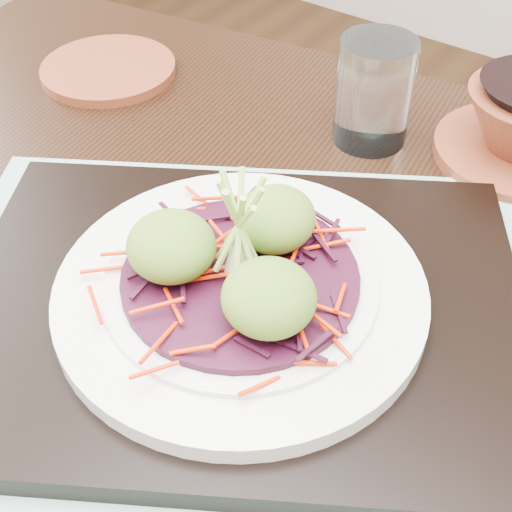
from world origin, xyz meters
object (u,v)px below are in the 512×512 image
Objects in this scene: white_plate at (241,291)px; terracotta_side_plate at (108,69)px; dining_table at (282,356)px; serving_tray at (241,308)px; water_glass at (374,92)px.

terracotta_side_plate is (-0.37, 0.22, -0.03)m from white_plate.
dining_table is 4.48× the size of white_plate.
water_glass is (-0.05, 0.28, 0.04)m from serving_tray.
water_glass reaches higher than white_plate.
serving_tray is at bearing -80.82° from water_glass.
water_glass is at bearing 99.18° from white_plate.
dining_table is 0.12m from serving_tray.
dining_table is at bearing -77.43° from water_glass.
terracotta_side_plate is at bearing 148.90° from white_plate.
white_plate is 1.78× the size of terracotta_side_plate.
serving_tray is 0.29m from water_glass.
serving_tray is at bearing -31.10° from terracotta_side_plate.
terracotta_side_plate is 1.46× the size of water_glass.
water_glass is at bearing 11.33° from terracotta_side_plate.
white_plate is 0.43m from terracotta_side_plate.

